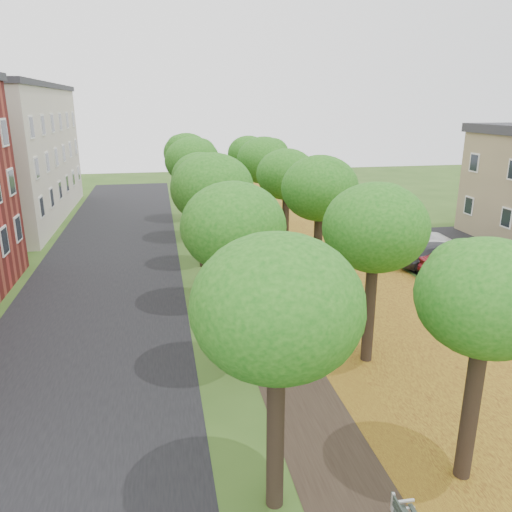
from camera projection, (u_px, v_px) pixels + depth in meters
name	position (u px, v px, depth m)	size (l,w,h in m)	color
ground	(363.00, 490.00, 12.00)	(120.00, 120.00, 0.00)	#2D4C19
street_asphalt	(102.00, 291.00, 24.71)	(8.00, 70.00, 0.01)	black
footpath	(251.00, 281.00, 26.08)	(3.20, 70.00, 0.01)	black
leaf_verge	(341.00, 275.00, 26.99)	(7.50, 70.00, 0.01)	#A5841E
parking_lot	(472.00, 261.00, 29.49)	(9.00, 16.00, 0.01)	black
tree_row_west	(206.00, 188.00, 24.22)	(3.46, 33.46, 6.50)	black
tree_row_east	(301.00, 185.00, 25.10)	(3.46, 33.46, 6.50)	black
car_red	(465.00, 265.00, 26.26)	(1.60, 4.58, 1.51)	maroon
car_grey	(446.00, 257.00, 27.67)	(2.09, 5.14, 1.49)	#303135
car_white	(413.00, 240.00, 31.16)	(2.48, 5.38, 1.50)	silver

